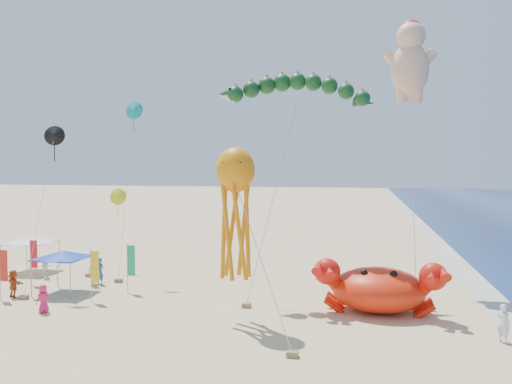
% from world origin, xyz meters
% --- Properties ---
extents(ground, '(320.00, 320.00, 0.00)m').
position_xyz_m(ground, '(0.00, 0.00, 0.00)').
color(ground, '#D1B784').
rests_on(ground, ground).
extents(foam_strip, '(320.00, 320.00, 0.00)m').
position_xyz_m(foam_strip, '(12.00, 0.00, 0.01)').
color(foam_strip, silver).
rests_on(foam_strip, ground).
extents(crab_inflatable, '(6.97, 4.36, 3.06)m').
position_xyz_m(crab_inflatable, '(5.31, 0.32, 1.35)').
color(crab_inflatable, red).
rests_on(crab_inflatable, ground).
extents(dragon_kite, '(9.55, 5.37, 13.61)m').
position_xyz_m(dragon_kite, '(0.22, 3.30, 12.56)').
color(dragon_kite, '#0F3A17').
rests_on(dragon_kite, ground).
extents(cherub_kite, '(2.47, 5.59, 17.81)m').
position_xyz_m(cherub_kite, '(7.40, 7.48, 15.24)').
color(cherub_kite, '#F5BD95').
rests_on(cherub_kite, ground).
extents(octopus_kite, '(4.83, 5.31, 9.06)m').
position_xyz_m(octopus_kite, '(-2.00, -2.97, 6.20)').
color(octopus_kite, orange).
rests_on(octopus_kite, ground).
extents(canopy_blue, '(3.23, 3.23, 2.71)m').
position_xyz_m(canopy_blue, '(-14.26, 0.46, 2.44)').
color(canopy_blue, gray).
rests_on(canopy_blue, ground).
extents(canopy_white, '(3.48, 3.48, 2.71)m').
position_xyz_m(canopy_white, '(-20.47, 5.65, 2.44)').
color(canopy_white, gray).
rests_on(canopy_white, ground).
extents(feather_flags, '(8.02, 3.88, 3.20)m').
position_xyz_m(feather_flags, '(-13.84, 0.02, 2.01)').
color(feather_flags, gray).
rests_on(feather_flags, ground).
extents(beachgoers, '(29.49, 8.45, 1.89)m').
position_xyz_m(beachgoers, '(-12.35, 0.25, 0.87)').
color(beachgoers, white).
rests_on(beachgoers, ground).
extents(small_kites, '(4.49, 10.40, 12.82)m').
position_xyz_m(small_kites, '(-13.68, 4.54, 8.34)').
color(small_kites, yellow).
rests_on(small_kites, ground).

